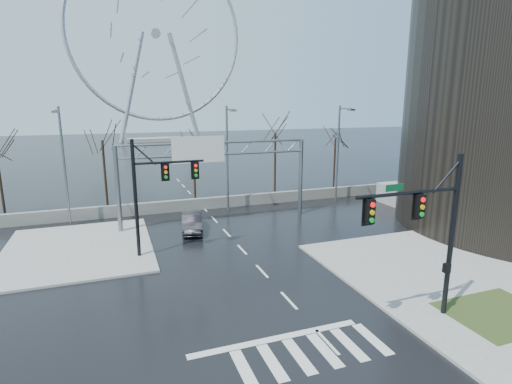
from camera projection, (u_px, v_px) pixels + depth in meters
name	position (u px, v px, depth m)	size (l,w,h in m)	color
ground	(289.00, 300.00, 21.16)	(260.00, 260.00, 0.00)	black
sidewalk_right_ext	(414.00, 261.00, 26.32)	(12.00, 10.00, 0.15)	gray
sidewalk_far	(78.00, 249.00, 28.46)	(10.00, 12.00, 0.15)	gray
grass_strip	(499.00, 313.00, 19.55)	(5.00, 4.00, 0.02)	#30411B
barrier_wall	(204.00, 203.00, 39.37)	(52.00, 0.50, 1.10)	slate
signal_mast_near	(431.00, 224.00, 18.11)	(5.52, 0.41, 8.00)	black
signal_mast_far	(153.00, 187.00, 26.36)	(4.72, 0.41, 8.00)	black
sign_gantry	(212.00, 164.00, 33.62)	(16.36, 0.40, 7.60)	slate
streetlight_left	(63.00, 158.00, 32.51)	(0.50, 2.55, 10.00)	slate
streetlight_mid	(228.00, 151.00, 37.20)	(0.50, 2.55, 10.00)	slate
streetlight_right	(340.00, 146.00, 41.21)	(0.50, 2.55, 10.00)	slate
tree_left	(103.00, 148.00, 38.39)	(3.75, 3.75, 7.50)	black
tree_center	(194.00, 152.00, 42.49)	(3.25, 3.25, 6.50)	black
tree_right	(275.00, 140.00, 44.36)	(3.90, 3.90, 7.80)	black
tree_far_right	(335.00, 144.00, 47.67)	(3.40, 3.40, 6.80)	black
ferris_wheel	(156.00, 41.00, 104.24)	(45.00, 6.00, 50.91)	gray
car	(192.00, 222.00, 32.46)	(1.58, 4.53, 1.49)	black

